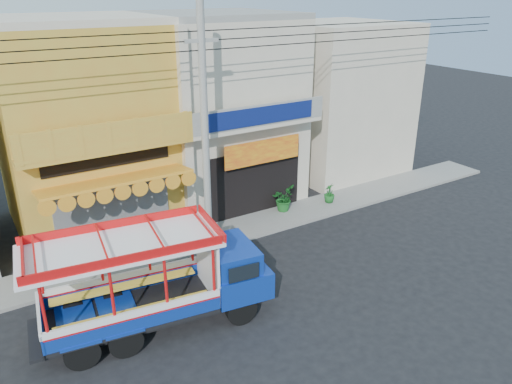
# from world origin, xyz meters

# --- Properties ---
(ground) EXTENTS (90.00, 90.00, 0.00)m
(ground) POSITION_xyz_m (0.00, 0.00, 0.00)
(ground) COLOR black
(ground) RESTS_ON ground
(sidewalk) EXTENTS (30.00, 2.00, 0.12)m
(sidewalk) POSITION_xyz_m (0.00, 4.00, 0.06)
(sidewalk) COLOR slate
(sidewalk) RESTS_ON ground
(shophouse_left) EXTENTS (6.00, 7.50, 8.24)m
(shophouse_left) POSITION_xyz_m (-4.00, 7.96, 4.11)
(shophouse_left) COLOR gold
(shophouse_left) RESTS_ON ground
(shophouse_right) EXTENTS (6.00, 6.75, 8.24)m
(shophouse_right) POSITION_xyz_m (2.00, 7.96, 4.11)
(shophouse_right) COLOR beige
(shophouse_right) RESTS_ON ground
(party_pilaster) EXTENTS (0.35, 0.30, 8.00)m
(party_pilaster) POSITION_xyz_m (-1.00, 4.85, 4.00)
(party_pilaster) COLOR beige
(party_pilaster) RESTS_ON ground
(filler_building_right) EXTENTS (6.00, 6.00, 7.60)m
(filler_building_right) POSITION_xyz_m (9.00, 8.00, 3.80)
(filler_building_right) COLOR beige
(filler_building_right) RESTS_ON ground
(utility_pole) EXTENTS (28.00, 0.26, 9.00)m
(utility_pole) POSITION_xyz_m (-0.85, 3.30, 5.03)
(utility_pole) COLOR gray
(utility_pole) RESTS_ON ground
(songthaew_truck) EXTENTS (6.92, 3.01, 3.13)m
(songthaew_truck) POSITION_xyz_m (-3.94, -0.17, 1.51)
(songthaew_truck) COLOR black
(songthaew_truck) RESTS_ON ground
(green_sign) EXTENTS (0.66, 0.38, 1.00)m
(green_sign) POSITION_xyz_m (-6.85, 4.06, 0.54)
(green_sign) COLOR black
(green_sign) RESTS_ON sidewalk
(potted_plant_a) EXTENTS (1.31, 1.30, 1.10)m
(potted_plant_a) POSITION_xyz_m (3.21, 4.48, 0.67)
(potted_plant_a) COLOR #195A20
(potted_plant_a) RESTS_ON sidewalk
(potted_plant_c) EXTENTS (0.69, 0.69, 0.88)m
(potted_plant_c) POSITION_xyz_m (5.50, 4.08, 0.56)
(potted_plant_c) COLOR #195A20
(potted_plant_c) RESTS_ON sidewalk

